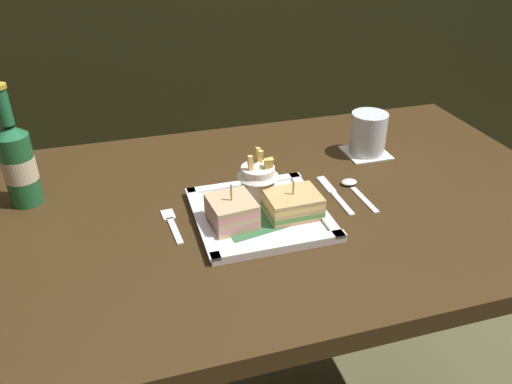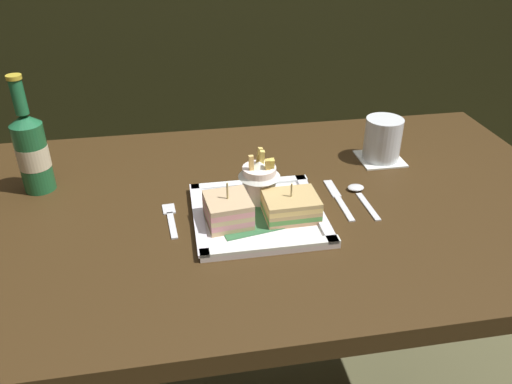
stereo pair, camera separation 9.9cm
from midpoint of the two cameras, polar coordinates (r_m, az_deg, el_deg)
dining_table at (r=1.12m, az=-2.89°, el=-7.96°), size 1.35×0.77×0.75m
square_plate at (r=0.98m, az=-2.50°, el=-2.59°), size 0.25×0.25×0.02m
sandwich_half_left at (r=0.94m, az=-5.75°, el=-2.34°), size 0.09×0.09×0.08m
sandwich_half_right at (r=0.96m, az=1.24°, el=-1.45°), size 0.10×0.08×0.07m
fries_cup at (r=1.00m, az=-2.61°, el=1.62°), size 0.08×0.08×0.11m
beer_bottle at (r=1.11m, az=-27.53°, el=2.91°), size 0.06×0.06×0.25m
drink_coaster at (r=1.24m, az=10.03°, el=4.32°), size 0.10×0.10×0.00m
water_glass at (r=1.23m, az=10.21°, el=6.16°), size 0.09×0.09×0.10m
fork at (r=0.98m, az=-12.31°, el=-3.51°), size 0.03×0.13×0.00m
knife at (r=1.06m, az=6.11°, el=-0.18°), size 0.02×0.16×0.00m
spoon at (r=1.08m, az=8.34°, el=0.51°), size 0.04×0.14×0.01m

